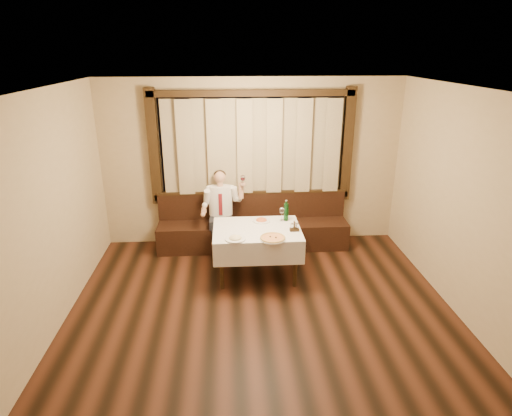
{
  "coord_description": "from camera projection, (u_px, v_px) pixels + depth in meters",
  "views": [
    {
      "loc": [
        -0.39,
        -4.0,
        3.21
      ],
      "look_at": [
        0.0,
        1.9,
        1.0
      ],
      "focal_mm": 30.0,
      "sensor_mm": 36.0,
      "label": 1
    }
  ],
  "objects": [
    {
      "name": "pasta_cream",
      "position": [
        235.0,
        237.0,
        5.84
      ],
      "size": [
        0.29,
        0.29,
        0.1
      ],
      "rotation": [
        0.0,
        0.0,
        -0.15
      ],
      "color": "white",
      "rests_on": "dining_table"
    },
    {
      "name": "room",
      "position": [
        261.0,
        196.0,
        5.27
      ],
      "size": [
        5.01,
        6.01,
        2.81
      ],
      "color": "black",
      "rests_on": "ground"
    },
    {
      "name": "green_bottle",
      "position": [
        286.0,
        212.0,
        6.46
      ],
      "size": [
        0.07,
        0.07,
        0.33
      ],
      "rotation": [
        0.0,
        0.0,
        -0.23
      ],
      "color": "#115019",
      "rests_on": "dining_table"
    },
    {
      "name": "table_wine_glass",
      "position": [
        282.0,
        211.0,
        6.45
      ],
      "size": [
        0.08,
        0.08,
        0.21
      ],
      "rotation": [
        0.0,
        0.0,
        0.43
      ],
      "color": "white",
      "rests_on": "dining_table"
    },
    {
      "name": "pizza",
      "position": [
        273.0,
        238.0,
        5.86
      ],
      "size": [
        0.36,
        0.36,
        0.04
      ],
      "rotation": [
        0.0,
        0.0,
        0.29
      ],
      "color": "white",
      "rests_on": "dining_table"
    },
    {
      "name": "seated_man",
      "position": [
        221.0,
        205.0,
        7.04
      ],
      "size": [
        0.73,
        0.54,
        1.36
      ],
      "color": "black",
      "rests_on": "ground"
    },
    {
      "name": "pasta_red",
      "position": [
        261.0,
        219.0,
        6.46
      ],
      "size": [
        0.27,
        0.27,
        0.09
      ],
      "rotation": [
        0.0,
        0.0,
        -0.35
      ],
      "color": "white",
      "rests_on": "dining_table"
    },
    {
      "name": "banquette",
      "position": [
        253.0,
        229.0,
        7.33
      ],
      "size": [
        3.2,
        0.61,
        0.94
      ],
      "color": "black",
      "rests_on": "ground"
    },
    {
      "name": "cruet_caddy",
      "position": [
        294.0,
        228.0,
        6.11
      ],
      "size": [
        0.13,
        0.07,
        0.14
      ],
      "rotation": [
        0.0,
        0.0,
        0.04
      ],
      "color": "black",
      "rests_on": "dining_table"
    },
    {
      "name": "dining_table",
      "position": [
        257.0,
        235.0,
        6.25
      ],
      "size": [
        1.27,
        0.97,
        0.76
      ],
      "color": "black",
      "rests_on": "ground"
    }
  ]
}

